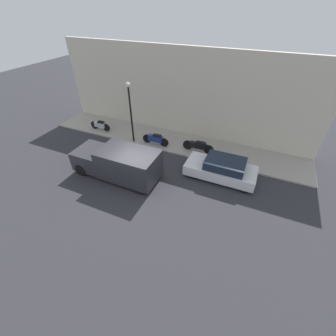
# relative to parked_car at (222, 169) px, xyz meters

# --- Properties ---
(ground_plane) EXTENTS (60.00, 60.00, 0.00)m
(ground_plane) POSITION_rel_parked_car_xyz_m (-2.44, 4.30, -0.61)
(ground_plane) COLOR #2D2D33
(sidewalk) EXTENTS (2.95, 19.09, 0.10)m
(sidewalk) POSITION_rel_parked_car_xyz_m (2.61, 4.30, -0.56)
(sidewalk) COLOR gray
(sidewalk) RESTS_ON ground_plane
(building_facade) EXTENTS (0.30, 19.09, 6.18)m
(building_facade) POSITION_rel_parked_car_xyz_m (4.24, 4.30, 2.48)
(building_facade) COLOR beige
(building_facade) RESTS_ON ground_plane
(parked_car) EXTENTS (1.80, 4.05, 1.26)m
(parked_car) POSITION_rel_parked_car_xyz_m (0.00, 0.00, 0.00)
(parked_car) COLOR silver
(parked_car) RESTS_ON ground_plane
(delivery_van) EXTENTS (2.00, 5.17, 1.86)m
(delivery_van) POSITION_rel_parked_car_xyz_m (-2.28, 5.61, 0.34)
(delivery_van) COLOR #2D2D33
(delivery_van) RESTS_ON ground_plane
(scooter_silver) EXTENTS (0.30, 1.77, 0.75)m
(scooter_silver) POSITION_rel_parked_car_xyz_m (1.88, 10.11, -0.10)
(scooter_silver) COLOR #B7B7BF
(scooter_silver) RESTS_ON sidewalk
(motorcycle_black) EXTENTS (0.30, 2.15, 0.78)m
(motorcycle_black) POSITION_rel_parked_car_xyz_m (1.97, 2.04, -0.07)
(motorcycle_black) COLOR black
(motorcycle_black) RESTS_ON sidewalk
(motorcycle_blue) EXTENTS (0.30, 2.00, 0.81)m
(motorcycle_blue) POSITION_rel_parked_car_xyz_m (1.64, 5.10, -0.07)
(motorcycle_blue) COLOR navy
(motorcycle_blue) RESTS_ON sidewalk
(streetlamp) EXTENTS (0.31, 0.31, 4.24)m
(streetlamp) POSITION_rel_parked_car_xyz_m (1.40, 6.79, 2.19)
(streetlamp) COLOR black
(streetlamp) RESTS_ON sidewalk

